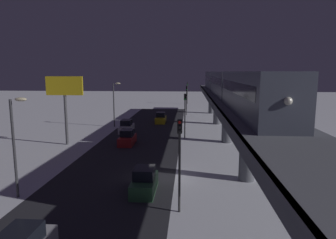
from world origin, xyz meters
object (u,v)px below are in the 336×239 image
sedan_white (127,127)px  traffic_light_mid (185,109)px  sedan_red_2 (127,138)px  traffic_light_distant (187,90)px  sedan_yellow (161,118)px  traffic_light_near (180,152)px  subway_train (226,83)px  sedan_green (144,182)px  traffic_light_far (187,96)px  commercial_billboard (65,93)px

sedan_white → traffic_light_mid: bearing=158.3°
sedan_red_2 → traffic_light_distant: 51.75m
sedan_yellow → traffic_light_near: 36.78m
traffic_light_mid → subway_train: bearing=-170.9°
sedan_green → sedan_red_2: (4.60, -15.59, -0.00)m
sedan_yellow → traffic_light_far: 11.90m
subway_train → sedan_red_2: 15.91m
sedan_white → sedan_red_2: (-1.80, 8.09, -0.00)m
subway_train → sedan_white: 16.84m
traffic_light_far → sedan_green: bearing=86.2°
sedan_white → traffic_light_distant: (-9.30, -43.01, 3.40)m
sedan_green → traffic_light_far: (-2.90, -43.33, 3.40)m
sedan_red_2 → sedan_white: bearing=-77.4°
sedan_white → sedan_green: (-6.40, 23.67, 0.00)m
sedan_white → commercial_billboard: bearing=55.1°
subway_train → sedan_yellow: (10.43, -12.05, -7.08)m
sedan_red_2 → traffic_light_distant: size_ratio=0.64×
sedan_white → traffic_light_distant: 44.13m
traffic_light_far → subway_train: bearing=104.3°
sedan_green → commercial_billboard: 20.38m
sedan_yellow → traffic_light_mid: (-4.70, 12.97, 3.40)m
subway_train → traffic_light_far: subway_train is taller
subway_train → traffic_light_near: (5.73, 24.27, -3.69)m
traffic_light_mid → commercial_billboard: commercial_billboard is taller
traffic_light_near → traffic_light_far: bearing=-90.0°
sedan_yellow → traffic_light_far: bearing=65.7°
sedan_green → commercial_billboard: (12.48, -14.94, 6.03)m
sedan_yellow → commercial_billboard: commercial_billboard is taller
sedan_white → commercial_billboard: 12.23m
traffic_light_distant → traffic_light_mid: bearing=90.0°
traffic_light_distant → sedan_yellow: bearing=82.1°
subway_train → sedan_yellow: size_ratio=12.63×
traffic_light_distant → traffic_light_far: bearing=90.0°
sedan_green → traffic_light_near: 5.60m
sedan_white → traffic_light_near: size_ratio=0.67×
subway_train → traffic_light_distant: size_ratio=8.67×
sedan_green → traffic_light_near: size_ratio=0.65×
sedan_yellow → commercial_billboard: 21.78m
sedan_yellow → traffic_light_far: size_ratio=0.69×
sedan_red_2 → commercial_billboard: 9.95m
subway_train → sedan_red_2: size_ratio=13.55×
traffic_light_far → commercial_billboard: commercial_billboard is taller
traffic_light_near → sedan_red_2: bearing=-68.4°
sedan_yellow → sedan_white: 10.34m
sedan_red_2 → traffic_light_far: 28.94m
traffic_light_distant → traffic_light_near: bearing=90.0°
sedan_yellow → traffic_light_distant: (-4.70, -33.74, 3.40)m
sedan_white → traffic_light_near: traffic_light_near is taller
sedan_green → subway_train: bearing=67.6°
subway_train → sedan_white: subway_train is taller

